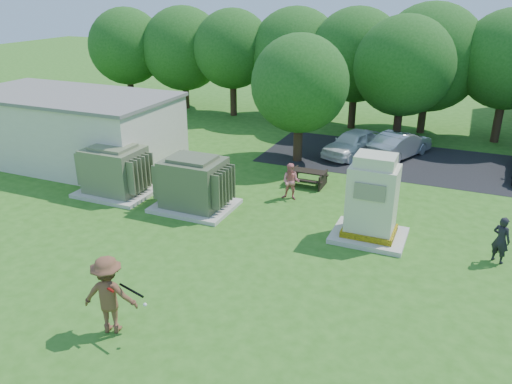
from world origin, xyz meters
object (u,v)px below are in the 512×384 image
at_px(transformer_left, 115,171).
at_px(person_at_picnic, 291,182).
at_px(car_white, 353,143).
at_px(person_by_generator, 501,240).
at_px(car_silver_a, 400,144).
at_px(transformer_right, 194,184).
at_px(generator_cabinet, 372,203).
at_px(picnic_table, 308,176).
at_px(batter, 109,295).

relative_size(transformer_left, person_at_picnic, 2.00).
bearing_deg(car_white, person_by_generator, -31.67).
bearing_deg(car_silver_a, transformer_right, 79.97).
distance_m(transformer_left, generator_cabinet, 10.43).
bearing_deg(picnic_table, generator_cabinet, -48.54).
distance_m(transformer_right, generator_cabinet, 6.73).
xyz_separation_m(transformer_left, person_at_picnic, (6.83, 2.28, -0.22)).
xyz_separation_m(generator_cabinet, person_by_generator, (4.01, -0.02, -0.54)).
relative_size(batter, person_at_picnic, 1.37).
xyz_separation_m(picnic_table, batter, (-1.44, -11.38, 0.61)).
xyz_separation_m(car_white, car_silver_a, (2.22, 0.68, 0.00)).
bearing_deg(generator_cabinet, person_by_generator, -0.32).
bearing_deg(transformer_right, picnic_table, 50.77).
height_order(transformer_right, person_at_picnic, transformer_right).
relative_size(picnic_table, car_silver_a, 0.39).
distance_m(picnic_table, car_white, 4.91).
relative_size(picnic_table, batter, 0.75).
bearing_deg(car_white, generator_cabinet, -52.14).
height_order(batter, person_at_picnic, batter).
bearing_deg(generator_cabinet, person_at_picnic, 149.32).
bearing_deg(transformer_right, car_white, 65.15).
bearing_deg(batter, car_silver_a, -122.79).
relative_size(transformer_left, person_by_generator, 1.97).
height_order(batter, car_silver_a, batter).
xyz_separation_m(transformer_right, person_at_picnic, (3.13, 2.28, -0.22)).
relative_size(person_at_picnic, car_silver_a, 0.38).
distance_m(transformer_right, car_silver_a, 11.46).
distance_m(generator_cabinet, person_at_picnic, 4.22).
bearing_deg(picnic_table, person_at_picnic, -95.36).
height_order(transformer_left, generator_cabinet, generator_cabinet).
relative_size(transformer_left, picnic_table, 1.94).
height_order(transformer_left, person_at_picnic, transformer_left).
bearing_deg(transformer_right, transformer_left, 180.00).
relative_size(batter, car_white, 0.54).
bearing_deg(car_white, transformer_left, -110.20).
bearing_deg(picnic_table, car_silver_a, 61.15).
bearing_deg(transformer_left, person_at_picnic, 18.48).
xyz_separation_m(transformer_left, batter, (5.56, -7.34, 0.06)).
xyz_separation_m(person_at_picnic, car_white, (0.98, 6.58, -0.10)).
relative_size(generator_cabinet, person_by_generator, 1.96).
height_order(person_at_picnic, car_silver_a, person_at_picnic).
relative_size(generator_cabinet, batter, 1.45).
bearing_deg(transformer_left, person_by_generator, 0.50).
bearing_deg(transformer_left, batter, -52.89).
xyz_separation_m(transformer_right, picnic_table, (3.29, 4.03, -0.56)).
distance_m(person_by_generator, car_white, 10.97).
bearing_deg(person_at_picnic, person_by_generator, -20.40).
height_order(generator_cabinet, person_by_generator, generator_cabinet).
bearing_deg(person_by_generator, transformer_right, 31.84).
xyz_separation_m(picnic_table, person_by_generator, (7.44, -3.91, 0.35)).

